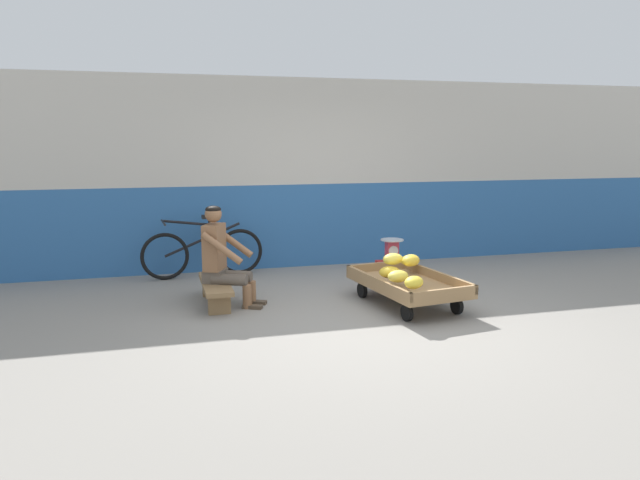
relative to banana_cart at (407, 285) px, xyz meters
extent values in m
plane|color=gray|center=(-0.62, -0.44, -0.24)|extent=(80.00, 80.00, 0.00)
cube|color=#2D609E|center=(-0.62, 2.49, 0.37)|extent=(16.00, 0.30, 1.22)
cube|color=beige|center=(-0.62, 2.49, 1.74)|extent=(16.00, 0.30, 1.52)
cube|color=#99754C|center=(0.00, 0.00, -0.01)|extent=(1.04, 1.55, 0.05)
cube|color=#99754C|center=(-0.40, -0.06, 0.07)|extent=(0.25, 1.43, 0.10)
cube|color=#99754C|center=(0.40, 0.06, 0.07)|extent=(0.25, 1.43, 0.10)
cube|color=#99754C|center=(-0.10, 0.69, 0.07)|extent=(0.84, 0.16, 0.10)
cube|color=#99754C|center=(0.10, -0.69, 0.07)|extent=(0.84, 0.16, 0.10)
cylinder|color=black|center=(-0.38, 0.45, -0.15)|extent=(0.08, 0.19, 0.18)
cylinder|color=black|center=(0.24, 0.54, -0.15)|extent=(0.08, 0.19, 0.18)
cylinder|color=black|center=(-0.24, -0.54, -0.15)|extent=(0.08, 0.19, 0.18)
cylinder|color=black|center=(0.38, -0.45, -0.15)|extent=(0.08, 0.19, 0.18)
ellipsoid|color=yellow|center=(-0.25, -0.31, 0.18)|extent=(0.28, 0.23, 0.13)
ellipsoid|color=gold|center=(-0.26, -0.10, 0.18)|extent=(0.28, 0.24, 0.13)
ellipsoid|color=yellow|center=(0.21, 0.43, 0.18)|extent=(0.27, 0.22, 0.13)
ellipsoid|color=gold|center=(-0.20, -0.60, 0.18)|extent=(0.30, 0.29, 0.13)
ellipsoid|color=gold|center=(-0.03, -0.16, 0.32)|extent=(0.30, 0.29, 0.13)
ellipsoid|color=yellow|center=(-0.19, -0.01, 0.31)|extent=(0.27, 0.22, 0.13)
cube|color=olive|center=(-2.10, 0.61, 0.00)|extent=(0.31, 1.10, 0.05)
cube|color=olive|center=(-2.11, 0.99, -0.13)|extent=(0.24, 0.08, 0.22)
cube|color=olive|center=(-2.10, 0.22, -0.13)|extent=(0.24, 0.08, 0.22)
cylinder|color=brown|center=(-1.70, 0.52, -0.11)|extent=(0.10, 0.10, 0.27)
cube|color=#4C3D2D|center=(-1.65, 0.50, -0.22)|extent=(0.24, 0.17, 0.04)
cylinder|color=brown|center=(-1.88, 0.61, 0.08)|extent=(0.42, 0.29, 0.13)
cylinder|color=brown|center=(-1.78, 0.36, -0.11)|extent=(0.10, 0.10, 0.27)
cube|color=#4C3D2D|center=(-1.72, 0.33, -0.22)|extent=(0.24, 0.17, 0.04)
cylinder|color=brown|center=(-1.96, 0.44, 0.08)|extent=(0.42, 0.29, 0.13)
cube|color=brown|center=(-2.10, 0.61, 0.10)|extent=(0.32, 0.35, 0.14)
cube|color=brown|center=(-2.10, 0.61, 0.43)|extent=(0.30, 0.37, 0.52)
cylinder|color=brown|center=(-1.87, 0.72, 0.46)|extent=(0.46, 0.27, 0.36)
cylinder|color=brown|center=(-2.04, 0.36, 0.46)|extent=(0.46, 0.27, 0.36)
sphere|color=brown|center=(-2.10, 0.61, 0.80)|extent=(0.19, 0.19, 0.19)
ellipsoid|color=black|center=(-2.10, 0.61, 0.86)|extent=(0.17, 0.17, 0.09)
cube|color=red|center=(0.21, 0.99, -0.09)|extent=(0.36, 0.28, 0.30)
cylinder|color=#28282D|center=(0.21, 0.99, 0.07)|extent=(0.20, 0.20, 0.03)
cube|color=#C6384C|center=(0.21, 0.99, 0.21)|extent=(0.16, 0.10, 0.24)
cylinder|color=white|center=(0.21, 0.94, 0.21)|extent=(0.13, 0.01, 0.13)
cylinder|color=#B2B5BA|center=(0.21, 0.99, 0.34)|extent=(0.30, 0.30, 0.01)
torus|color=black|center=(-2.64, 1.99, 0.08)|extent=(0.64, 0.10, 0.64)
torus|color=black|center=(-1.63, 2.08, 0.08)|extent=(0.64, 0.10, 0.64)
cylinder|color=black|center=(-2.14, 2.04, 0.28)|extent=(1.03, 0.12, 0.43)
cylinder|color=black|center=(-2.04, 2.04, 0.32)|extent=(0.04, 0.04, 0.48)
cylinder|color=black|center=(-2.34, 2.02, 0.52)|extent=(0.62, 0.09, 0.12)
cube|color=black|center=(-2.04, 2.04, 0.59)|extent=(0.21, 0.12, 0.05)
cylinder|color=black|center=(-2.64, 1.99, 0.54)|extent=(0.07, 0.48, 0.03)
cube|color=green|center=(0.24, 0.49, -0.12)|extent=(0.18, 0.12, 0.24)
camera|label=1|loc=(-2.65, -6.00, 1.64)|focal=33.01mm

